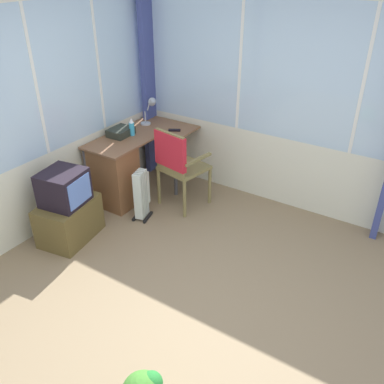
% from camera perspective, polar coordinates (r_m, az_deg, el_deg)
% --- Properties ---
extents(ground, '(5.36, 5.07, 0.06)m').
position_cam_1_polar(ground, '(3.78, -1.00, -16.54)').
color(ground, '#877152').
extents(north_window_panel, '(4.36, 0.07, 2.52)m').
position_cam_1_polar(north_window_panel, '(4.38, -24.49, 7.85)').
color(north_window_panel, silver).
rests_on(north_window_panel, ground).
extents(east_window_panel, '(0.07, 4.07, 2.52)m').
position_cam_1_polar(east_window_panel, '(4.83, 13.87, 11.54)').
color(east_window_panel, silver).
rests_on(east_window_panel, ground).
extents(curtain_corner, '(0.25, 0.08, 2.42)m').
position_cam_1_polar(curtain_corner, '(5.63, -5.93, 14.35)').
color(curtain_corner, '#404A8A').
rests_on(curtain_corner, ground).
extents(desk, '(1.34, 0.83, 0.77)m').
position_cam_1_polar(desk, '(5.11, -10.21, 2.81)').
color(desk, brown).
rests_on(desk, ground).
extents(desk_lamp, '(0.24, 0.21, 0.34)m').
position_cam_1_polar(desk_lamp, '(5.47, -5.56, 11.50)').
color(desk_lamp, '#B2B7BC').
rests_on(desk_lamp, desk).
extents(tv_remote, '(0.11, 0.15, 0.02)m').
position_cam_1_polar(tv_remote, '(5.26, -2.42, 8.47)').
color(tv_remote, black).
rests_on(tv_remote, desk).
extents(spray_bottle, '(0.06, 0.06, 0.22)m').
position_cam_1_polar(spray_bottle, '(5.15, -8.27, 8.80)').
color(spray_bottle, '#36A6CE').
rests_on(spray_bottle, desk).
extents(paper_tray, '(0.31, 0.24, 0.09)m').
position_cam_1_polar(paper_tray, '(5.18, -9.76, 8.13)').
color(paper_tray, '#282D24').
rests_on(paper_tray, desk).
extents(wooden_armchair, '(0.57, 0.56, 1.00)m').
position_cam_1_polar(wooden_armchair, '(4.81, -2.18, 4.42)').
color(wooden_armchair, olive).
rests_on(wooden_armchair, ground).
extents(tv_on_stand, '(0.70, 0.54, 0.80)m').
position_cam_1_polar(tv_on_stand, '(4.59, -16.68, -2.32)').
color(tv_on_stand, brown).
rests_on(tv_on_stand, ground).
extents(space_heater, '(0.29, 0.22, 0.60)m').
position_cam_1_polar(space_heater, '(4.81, -6.87, -0.23)').
color(space_heater, silver).
rests_on(space_heater, ground).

